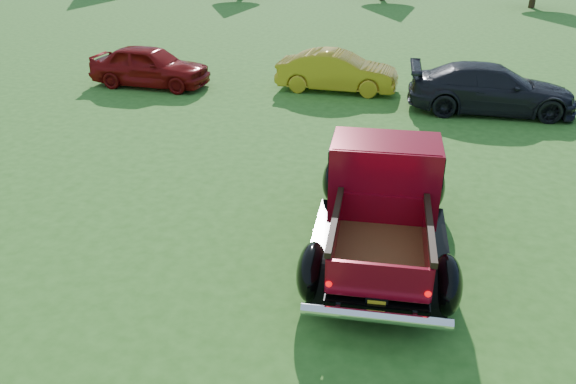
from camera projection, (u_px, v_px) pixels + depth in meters
The scene contains 5 objects.
ground at pixel (310, 252), 8.98m from camera, with size 120.00×120.00×0.00m, color #2F611B.
pickup_truck at pixel (383, 194), 9.01m from camera, with size 2.64×4.88×1.75m.
show_car_red at pixel (150, 66), 17.59m from camera, with size 1.51×3.75×1.28m, color maroon.
show_car_yellow at pixel (337, 71), 17.12m from camera, with size 1.27×3.65×1.20m, color gold.
show_car_grey at pixel (491, 89), 15.23m from camera, with size 1.80×4.44×1.29m, color black.
Camera 1 is at (1.80, -7.43, 4.81)m, focal length 35.00 mm.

